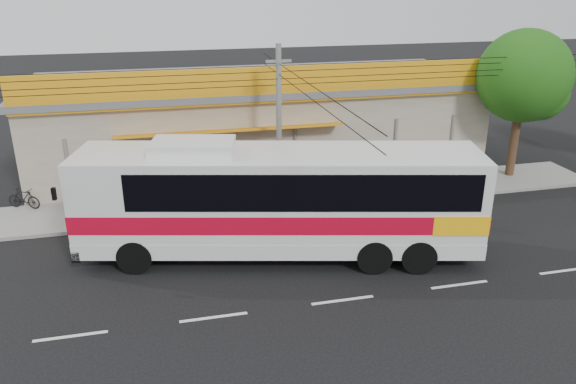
% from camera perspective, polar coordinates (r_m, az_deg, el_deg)
% --- Properties ---
extents(ground, '(120.00, 120.00, 0.00)m').
position_cam_1_polar(ground, '(19.85, 3.25, -7.18)').
color(ground, black).
rests_on(ground, ground).
extents(sidewalk, '(30.00, 3.20, 0.15)m').
position_cam_1_polar(sidewalk, '(25.08, -0.64, -0.65)').
color(sidewalk, gray).
rests_on(sidewalk, ground).
extents(lane_markings, '(50.00, 0.12, 0.01)m').
position_cam_1_polar(lane_markings, '(17.80, 5.57, -10.90)').
color(lane_markings, silver).
rests_on(lane_markings, ground).
extents(storefront_building, '(22.60, 9.20, 5.70)m').
position_cam_1_polar(storefront_building, '(29.56, -3.07, 7.28)').
color(storefront_building, gray).
rests_on(storefront_building, ground).
extents(coach_bus, '(14.12, 6.05, 4.26)m').
position_cam_1_polar(coach_bus, '(19.41, -0.29, -0.38)').
color(coach_bus, silver).
rests_on(coach_bus, ground).
extents(motorbike_red, '(1.77, 0.86, 0.89)m').
position_cam_1_polar(motorbike_red, '(25.09, -14.12, -0.03)').
color(motorbike_red, maroon).
rests_on(motorbike_red, sidewalk).
extents(motorbike_dark, '(1.53, 1.03, 0.90)m').
position_cam_1_polar(motorbike_dark, '(26.19, -25.27, -0.58)').
color(motorbike_dark, black).
rests_on(motorbike_dark, sidewalk).
extents(utility_pole, '(34.00, 14.00, 6.90)m').
position_cam_1_polar(utility_pole, '(22.92, -0.96, 11.87)').
color(utility_pole, slate).
rests_on(utility_pole, ground).
extents(tree_near, '(4.33, 4.33, 7.17)m').
position_cam_1_polar(tree_near, '(28.84, 23.10, 10.47)').
color(tree_near, '#352415').
rests_on(tree_near, ground).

